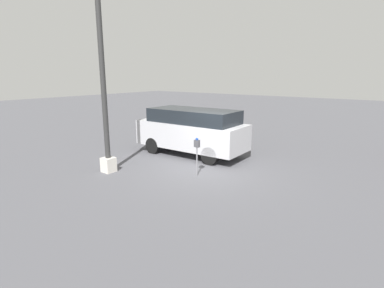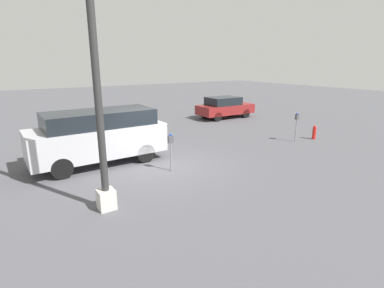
{
  "view_description": "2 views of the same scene",
  "coord_description": "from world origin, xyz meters",
  "px_view_note": "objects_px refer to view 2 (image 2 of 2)",
  "views": [
    {
      "loc": [
        -6.13,
        9.05,
        3.6
      ],
      "look_at": [
        -0.18,
        1.09,
        1.27
      ],
      "focal_mm": 28.0,
      "sensor_mm": 36.0,
      "label": 1
    },
    {
      "loc": [
        4.96,
        9.75,
        3.86
      ],
      "look_at": [
        -0.79,
        1.01,
        0.99
      ],
      "focal_mm": 28.0,
      "sensor_mm": 36.0,
      "label": 2
    }
  ],
  "objects_px": {
    "fire_hydrant": "(314,132)",
    "lamp_post": "(99,115)",
    "parked_van": "(99,135)",
    "parking_meter_far": "(297,120)",
    "parking_meter_near": "(171,143)",
    "car_distant": "(225,107)"
  },
  "relations": [
    {
      "from": "fire_hydrant",
      "to": "lamp_post",
      "type": "bearing_deg",
      "value": 8.18
    },
    {
      "from": "lamp_post",
      "to": "parked_van",
      "type": "height_order",
      "value": "lamp_post"
    },
    {
      "from": "parking_meter_far",
      "to": "fire_hydrant",
      "type": "xyz_separation_m",
      "value": [
        -1.19,
        0.23,
        -0.72
      ]
    },
    {
      "from": "parked_van",
      "to": "fire_hydrant",
      "type": "height_order",
      "value": "parked_van"
    },
    {
      "from": "parking_meter_far",
      "to": "lamp_post",
      "type": "relative_size",
      "value": 0.21
    },
    {
      "from": "parking_meter_near",
      "to": "parked_van",
      "type": "relative_size",
      "value": 0.28
    },
    {
      "from": "parked_van",
      "to": "fire_hydrant",
      "type": "bearing_deg",
      "value": 166.77
    },
    {
      "from": "parking_meter_near",
      "to": "parking_meter_far",
      "type": "xyz_separation_m",
      "value": [
        -7.28,
        -0.24,
        0.04
      ]
    },
    {
      "from": "fire_hydrant",
      "to": "parked_van",
      "type": "bearing_deg",
      "value": -12.14
    },
    {
      "from": "fire_hydrant",
      "to": "parking_meter_near",
      "type": "bearing_deg",
      "value": 0.09
    },
    {
      "from": "lamp_post",
      "to": "car_distant",
      "type": "relative_size",
      "value": 1.67
    },
    {
      "from": "parking_meter_far",
      "to": "lamp_post",
      "type": "bearing_deg",
      "value": 8.8
    },
    {
      "from": "lamp_post",
      "to": "fire_hydrant",
      "type": "height_order",
      "value": "lamp_post"
    },
    {
      "from": "parking_meter_near",
      "to": "fire_hydrant",
      "type": "xyz_separation_m",
      "value": [
        -8.48,
        -0.01,
        -0.68
      ]
    },
    {
      "from": "parking_meter_far",
      "to": "car_distant",
      "type": "relative_size",
      "value": 0.36
    },
    {
      "from": "lamp_post",
      "to": "car_distant",
      "type": "height_order",
      "value": "lamp_post"
    },
    {
      "from": "car_distant",
      "to": "fire_hydrant",
      "type": "distance_m",
      "value": 7.29
    },
    {
      "from": "parking_meter_near",
      "to": "lamp_post",
      "type": "bearing_deg",
      "value": 27.51
    },
    {
      "from": "car_distant",
      "to": "parked_van",
      "type": "bearing_deg",
      "value": -152.99
    },
    {
      "from": "parked_van",
      "to": "car_distant",
      "type": "bearing_deg",
      "value": -155.22
    },
    {
      "from": "lamp_post",
      "to": "car_distant",
      "type": "distance_m",
      "value": 14.59
    },
    {
      "from": "lamp_post",
      "to": "car_distant",
      "type": "bearing_deg",
      "value": -141.99
    }
  ]
}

